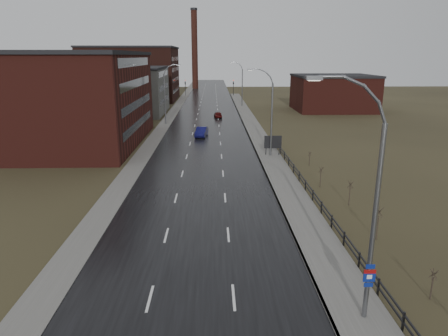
{
  "coord_description": "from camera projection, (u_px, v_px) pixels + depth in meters",
  "views": [
    {
      "loc": [
        1.26,
        -15.18,
        12.87
      ],
      "look_at": [
        2.19,
        19.82,
        3.0
      ],
      "focal_mm": 32.0,
      "sensor_mm": 36.0,
      "label": 1
    }
  ],
  "objects": [
    {
      "name": "traffic_light_left",
      "position": [
        185.0,
        82.0,
        132.07
      ],
      "size": [
        0.58,
        2.73,
        5.3
      ],
      "color": "black",
      "rests_on": "ground"
    },
    {
      "name": "shrub_e",
      "position": [
        321.0,
        176.0,
        40.22
      ],
      "size": [
        0.51,
        0.54,
        2.15
      ],
      "color": "#382D23",
      "rests_on": "ground"
    },
    {
      "name": "sidewalk_left",
      "position": [
        164.0,
        126.0,
        75.56
      ],
      "size": [
        2.4,
        260.0,
        0.12
      ],
      "primitive_type": "cube",
      "color": "#595651",
      "rests_on": "ground"
    },
    {
      "name": "car_near",
      "position": [
        202.0,
        132.0,
        65.55
      ],
      "size": [
        2.21,
        4.85,
        1.54
      ],
      "primitive_type": "imported",
      "rotation": [
        0.0,
        0.0,
        -0.13
      ],
      "color": "#0E0E49",
      "rests_on": "ground"
    },
    {
      "name": "smokestack",
      "position": [
        195.0,
        49.0,
        158.03
      ],
      "size": [
        2.7,
        2.7,
        30.7
      ],
      "color": "#331611",
      "rests_on": "ground"
    },
    {
      "name": "billboard",
      "position": [
        273.0,
        143.0,
        52.68
      ],
      "size": [
        2.29,
        0.17,
        2.75
      ],
      "color": "black",
      "rests_on": "ground"
    },
    {
      "name": "shrub_c",
      "position": [
        378.0,
        222.0,
        28.61
      ],
      "size": [
        0.6,
        0.63,
        2.53
      ],
      "color": "#382D23",
      "rests_on": "ground"
    },
    {
      "name": "shrub_b",
      "position": [
        432.0,
        284.0,
        21.61
      ],
      "size": [
        0.44,
        0.46,
        1.81
      ],
      "color": "#382D23",
      "rests_on": "ground"
    },
    {
      "name": "sidewalk_right",
      "position": [
        270.0,
        158.0,
        51.93
      ],
      "size": [
        3.2,
        180.0,
        0.18
      ],
      "primitive_type": "cube",
      "color": "#595651",
      "rests_on": "ground"
    },
    {
      "name": "warehouse_far",
      "position": [
        132.0,
        73.0,
        119.28
      ],
      "size": [
        26.52,
        24.48,
        15.5
      ],
      "color": "#331611",
      "rests_on": "ground"
    },
    {
      "name": "road",
      "position": [
        207.0,
        126.0,
        75.78
      ],
      "size": [
        14.0,
        300.0,
        0.06
      ],
      "primitive_type": "cube",
      "color": "black",
      "rests_on": "ground"
    },
    {
      "name": "traffic_light_right",
      "position": [
        233.0,
        82.0,
        132.48
      ],
      "size": [
        0.58,
        2.73,
        5.3
      ],
      "color": "black",
      "rests_on": "ground"
    },
    {
      "name": "streetlight_left",
      "position": [
        166.0,
        94.0,
        75.93
      ],
      "size": [
        3.36,
        0.28,
        11.35
      ],
      "color": "slate",
      "rests_on": "ground"
    },
    {
      "name": "curb_right",
      "position": [
        258.0,
        158.0,
        51.9
      ],
      "size": [
        0.16,
        180.0,
        0.18
      ],
      "primitive_type": "cube",
      "color": "slate",
      "rests_on": "ground"
    },
    {
      "name": "shrub_f",
      "position": [
        310.0,
        158.0,
        48.14
      ],
      "size": [
        0.42,
        0.44,
        1.76
      ],
      "color": "#382D23",
      "rests_on": "ground"
    },
    {
      "name": "building_right",
      "position": [
        333.0,
        93.0,
        96.58
      ],
      "size": [
        18.36,
        16.32,
        8.5
      ],
      "color": "#471914",
      "rests_on": "ground"
    },
    {
      "name": "guardrail",
      "position": [
        315.0,
        196.0,
        35.75
      ],
      "size": [
        0.1,
        53.05,
        1.1
      ],
      "color": "black",
      "rests_on": "ground"
    },
    {
      "name": "warehouse_near",
      "position": [
        63.0,
        99.0,
        58.99
      ],
      "size": [
        22.44,
        28.56,
        13.5
      ],
      "color": "#471914",
      "rests_on": "ground"
    },
    {
      "name": "car_far",
      "position": [
        218.0,
        115.0,
        85.47
      ],
      "size": [
        1.8,
        3.95,
        1.32
      ],
      "primitive_type": "imported",
      "rotation": [
        0.0,
        0.0,
        3.21
      ],
      "color": "#450B0B",
      "rests_on": "ground"
    },
    {
      "name": "shrub_d",
      "position": [
        350.0,
        193.0,
        35.26
      ],
      "size": [
        0.54,
        0.57,
        2.28
      ],
      "color": "#382D23",
      "rests_on": "ground"
    },
    {
      "name": "streetlight_right_far",
      "position": [
        241.0,
        84.0,
        103.29
      ],
      "size": [
        3.36,
        0.28,
        11.35
      ],
      "color": "slate",
      "rests_on": "ground"
    },
    {
      "name": "warehouse_mid",
      "position": [
        129.0,
        90.0,
        91.22
      ],
      "size": [
        16.32,
        20.4,
        10.5
      ],
      "color": "slate",
      "rests_on": "ground"
    },
    {
      "name": "streetlight_main",
      "position": [
        369.0,
        208.0,
        18.56
      ],
      "size": [
        3.91,
        0.29,
        12.11
      ],
      "color": "slate",
      "rests_on": "ground"
    },
    {
      "name": "streetlight_right_mid",
      "position": [
        270.0,
        112.0,
        51.33
      ],
      "size": [
        3.36,
        0.28,
        11.35
      ],
      "color": "slate",
      "rests_on": "ground"
    }
  ]
}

